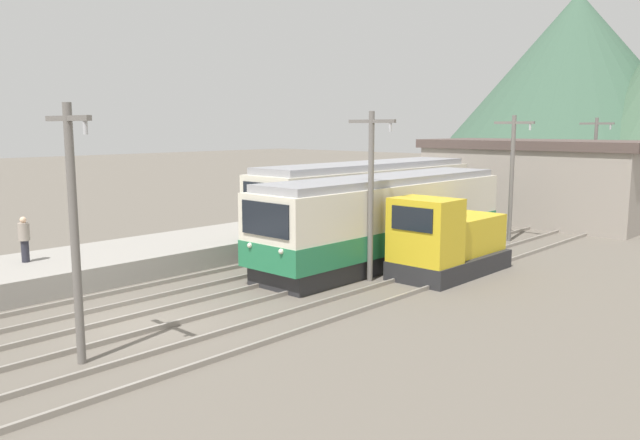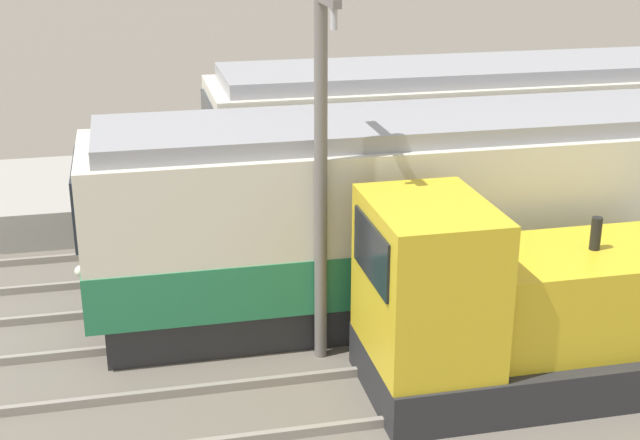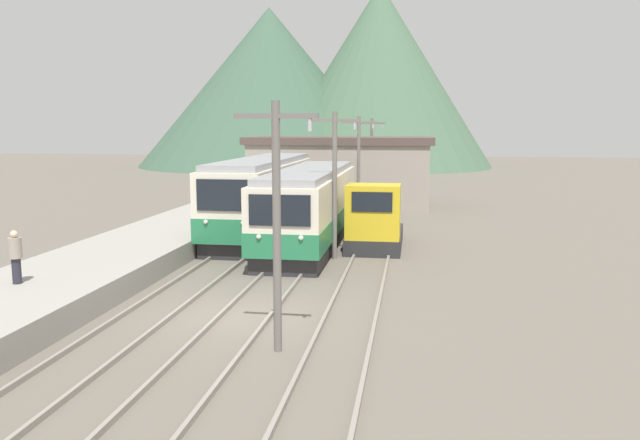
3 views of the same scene
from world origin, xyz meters
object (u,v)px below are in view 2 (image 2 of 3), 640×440
commuter_train_left (515,159)px  shunting_locomotive (519,311)px  commuter_train_center (463,216)px  catenary_mast_mid (321,158)px

commuter_train_left → shunting_locomotive: 6.34m
commuter_train_center → shunting_locomotive: (3.00, -0.25, -0.44)m
shunting_locomotive → catenary_mast_mid: (-1.49, -2.69, 2.11)m
commuter_train_center → catenary_mast_mid: (1.51, -2.94, 1.67)m
shunting_locomotive → commuter_train_left: bearing=156.6°
commuter_train_center → catenary_mast_mid: 3.70m
commuter_train_left → catenary_mast_mid: (4.31, -5.19, 1.53)m
shunting_locomotive → commuter_train_center: bearing=175.2°
commuter_train_left → shunting_locomotive: (5.80, -2.51, -0.58)m
commuter_train_center → catenary_mast_mid: size_ratio=2.21×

